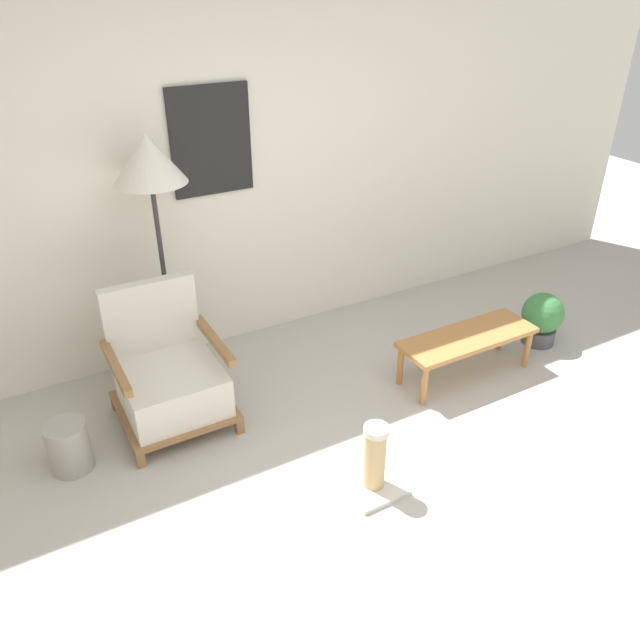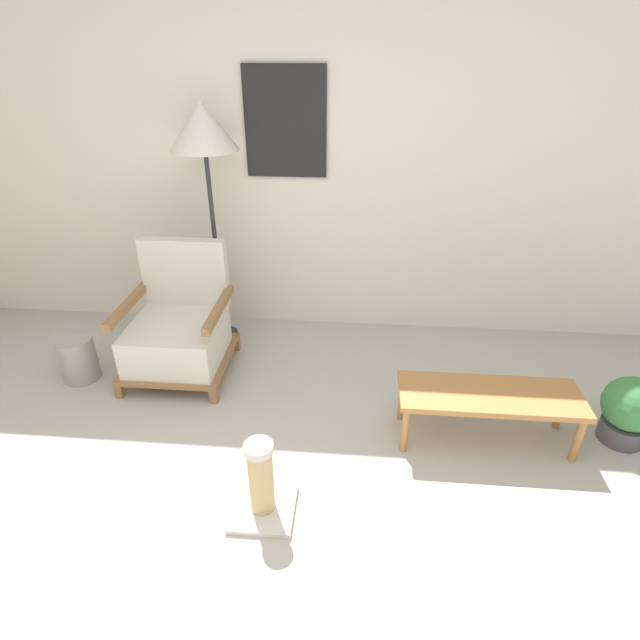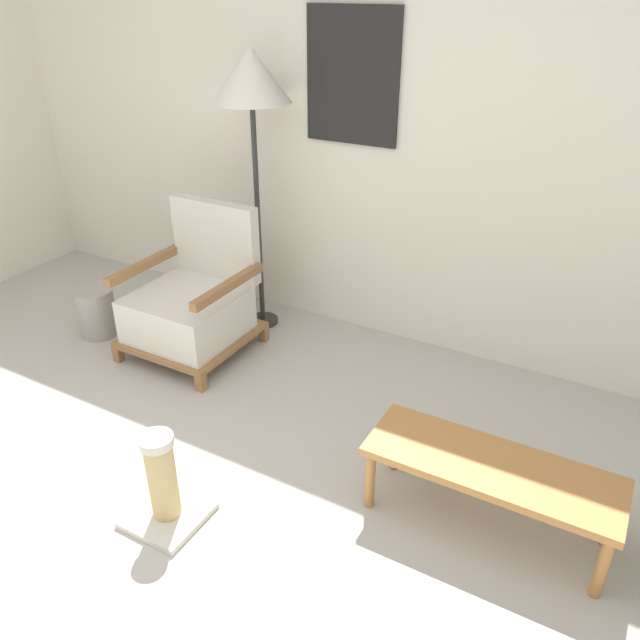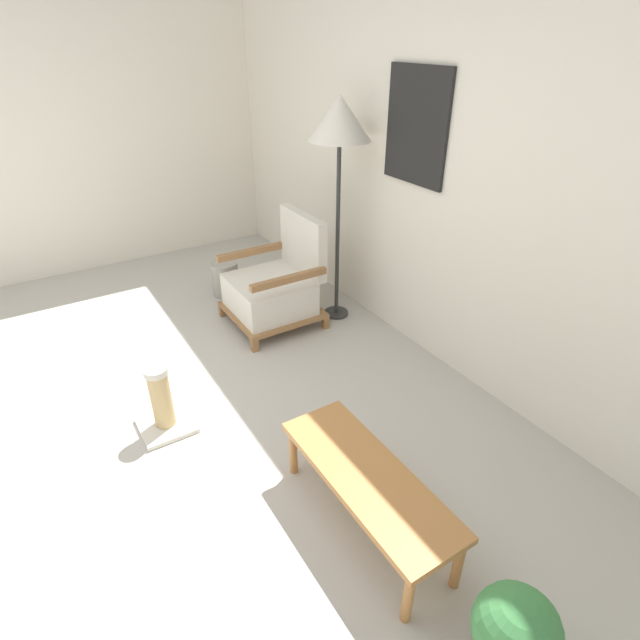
# 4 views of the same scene
# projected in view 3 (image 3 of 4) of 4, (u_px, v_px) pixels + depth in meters

# --- Properties ---
(ground_plane) EXTENTS (14.00, 14.00, 0.00)m
(ground_plane) POSITION_uv_depth(u_px,v_px,m) (81.00, 617.00, 2.25)
(ground_plane) COLOR #B7B2A8
(wall_back) EXTENTS (8.00, 0.09, 2.70)m
(wall_back) POSITION_uv_depth(u_px,v_px,m) (381.00, 116.00, 3.49)
(wall_back) COLOR silver
(wall_back) RESTS_ON ground_plane
(armchair) EXTENTS (0.68, 0.68, 0.87)m
(armchair) POSITION_uv_depth(u_px,v_px,m) (193.00, 303.00, 3.75)
(armchair) COLOR olive
(armchair) RESTS_ON ground_plane
(floor_lamp) EXTENTS (0.45, 0.45, 1.71)m
(floor_lamp) POSITION_uv_depth(u_px,v_px,m) (251.00, 82.00, 3.46)
(floor_lamp) COLOR #2D2D2D
(floor_lamp) RESTS_ON ground_plane
(coffee_table) EXTENTS (1.01, 0.35, 0.33)m
(coffee_table) POSITION_uv_depth(u_px,v_px,m) (491.00, 472.00, 2.50)
(coffee_table) COLOR #B2753D
(coffee_table) RESTS_ON ground_plane
(vase) EXTENTS (0.24, 0.24, 0.31)m
(vase) POSITION_uv_depth(u_px,v_px,m) (97.00, 312.00, 3.98)
(vase) COLOR #9E998E
(vase) RESTS_ON ground_plane
(scratching_post) EXTENTS (0.31, 0.31, 0.44)m
(scratching_post) POSITION_uv_depth(u_px,v_px,m) (164.00, 488.00, 2.59)
(scratching_post) COLOR beige
(scratching_post) RESTS_ON ground_plane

